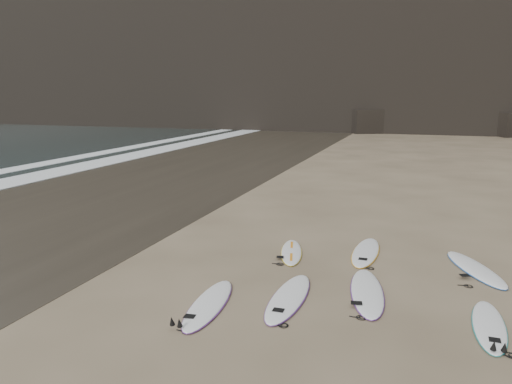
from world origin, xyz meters
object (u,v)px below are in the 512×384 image
surfboard_6 (366,252)px  surfboard_7 (475,268)px  surfboard_2 (367,291)px  surfboard_3 (489,325)px  surfboard_1 (289,297)px  surfboard_0 (209,304)px  surfboard_5 (291,252)px

surfboard_6 → surfboard_7: (2.66, -0.47, 0.00)m
surfboard_2 → surfboard_3: (2.29, -0.87, -0.01)m
surfboard_1 → surfboard_6: (1.18, 3.58, -0.00)m
surfboard_0 → surfboard_6: surfboard_6 is taller
surfboard_3 → surfboard_7: bearing=90.8°
surfboard_2 → surfboard_5: (-2.22, 2.15, -0.01)m
surfboard_1 → surfboard_5: bearing=103.0°
surfboard_1 → surfboard_7: (3.84, 3.10, -0.00)m
surfboard_2 → surfboard_7: 3.26m
surfboard_2 → surfboard_5: 3.09m
surfboard_0 → surfboard_3: 5.31m
surfboard_1 → surfboard_2: surfboard_2 is taller
surfboard_6 → surfboard_7: same height
surfboard_1 → surfboard_6: surfboard_1 is taller
surfboard_3 → surfboard_7: size_ratio=0.87×
surfboard_0 → surfboard_5: bearing=73.0°
surfboard_0 → surfboard_6: size_ratio=0.98×
surfboard_0 → surfboard_7: size_ratio=0.97×
surfboard_6 → surfboard_1: bearing=-107.6°
surfboard_1 → surfboard_7: surfboard_1 is taller
surfboard_3 → surfboard_7: (0.03, 3.16, 0.01)m
surfboard_3 → surfboard_6: bearing=127.2°
surfboard_3 → surfboard_5: surfboard_3 is taller
surfboard_1 → surfboard_6: bearing=71.3°
surfboard_1 → surfboard_3: (3.81, -0.06, -0.01)m
surfboard_7 → surfboard_2: bearing=-157.6°
surfboard_2 → surfboard_5: size_ratio=1.24×
surfboard_1 → surfboard_5: surfboard_1 is taller
surfboard_5 → surfboard_6: (1.89, 0.61, 0.01)m
surfboard_0 → surfboard_5: surfboard_0 is taller
surfboard_2 → surfboard_7: (2.32, 2.29, -0.00)m
surfboard_0 → surfboard_7: surfboard_7 is taller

